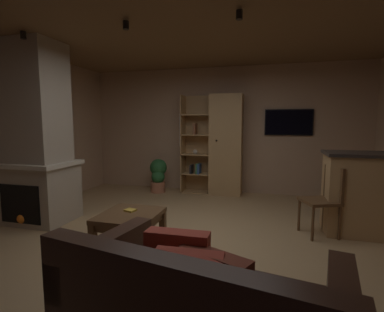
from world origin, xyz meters
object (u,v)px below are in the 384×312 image
stone_fireplace (36,143)px  coffee_table (130,221)px  table_book_0 (130,210)px  wall_mounted_tv (289,122)px  kitchen_bar_counter (384,195)px  bookshelf_cabinet (222,146)px  dining_chair (325,196)px  potted_floor_plant (158,174)px

stone_fireplace → coffee_table: (1.86, -0.68, -0.81)m
table_book_0 → wall_mounted_tv: (1.88, 3.18, 1.01)m
kitchen_bar_counter → table_book_0: size_ratio=12.70×
wall_mounted_tv → kitchen_bar_counter: bearing=-59.4°
kitchen_bar_counter → bookshelf_cabinet: bearing=145.2°
kitchen_bar_counter → wall_mounted_tv: 2.39m
table_book_0 → dining_chair: bearing=26.4°
stone_fireplace → kitchen_bar_counter: (4.82, 0.69, -0.64)m
coffee_table → stone_fireplace: bearing=159.9°
coffee_table → wall_mounted_tv: bearing=60.4°
potted_floor_plant → dining_chair: bearing=-28.8°
table_book_0 → wall_mounted_tv: bearing=59.4°
coffee_table → table_book_0: size_ratio=5.86×
dining_chair → potted_floor_plant: (-3.03, 1.66, -0.14)m
table_book_0 → wall_mounted_tv: wall_mounted_tv is taller
bookshelf_cabinet → dining_chair: bookshelf_cabinet is taller
coffee_table → wall_mounted_tv: (1.85, 3.25, 1.11)m
kitchen_bar_counter → coffee_table: (-2.96, -1.36, -0.16)m
bookshelf_cabinet → kitchen_bar_counter: size_ratio=1.38×
bookshelf_cabinet → table_book_0: size_ratio=17.50×
dining_chair → potted_floor_plant: bearing=151.2°
table_book_0 → potted_floor_plant: (-0.77, 2.78, -0.10)m
bookshelf_cabinet → potted_floor_plant: size_ratio=2.89×
kitchen_bar_counter → potted_floor_plant: kitchen_bar_counter is taller
kitchen_bar_counter → wall_mounted_tv: size_ratio=1.62×
dining_chair → wall_mounted_tv: size_ratio=1.00×
potted_floor_plant → kitchen_bar_counter: bearing=-21.6°
dining_chair → table_book_0: bearing=-153.6°
coffee_table → table_book_0: table_book_0 is taller
potted_floor_plant → stone_fireplace: bearing=-115.9°
kitchen_bar_counter → table_book_0: 3.26m
bookshelf_cabinet → wall_mounted_tv: bearing=9.2°
dining_chair → bookshelf_cabinet: bearing=132.2°
wall_mounted_tv → table_book_0: bearing=-120.6°
stone_fireplace → bookshelf_cabinet: 3.38m
coffee_table → dining_chair: bearing=28.1°
coffee_table → potted_floor_plant: (-0.80, 2.86, -0.00)m
potted_floor_plant → wall_mounted_tv: 2.90m
stone_fireplace → table_book_0: (1.83, -0.60, -0.71)m
table_book_0 → wall_mounted_tv: size_ratio=0.13×
kitchen_bar_counter → table_book_0: bearing=-156.7°
kitchen_bar_counter → dining_chair: (-0.74, -0.17, -0.02)m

